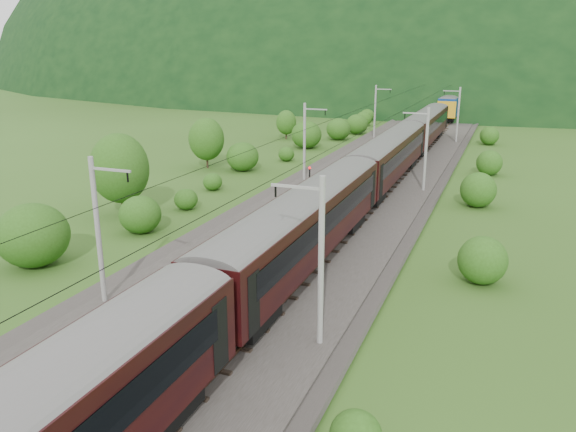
% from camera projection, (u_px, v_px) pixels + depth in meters
% --- Properties ---
extents(ground, '(600.00, 600.00, 0.00)m').
position_uv_depth(ground, '(204.00, 325.00, 28.64)').
color(ground, '#2E4B17').
rests_on(ground, ground).
extents(railbed, '(14.00, 220.00, 0.30)m').
position_uv_depth(railbed, '(279.00, 258.00, 37.51)').
color(railbed, '#38332D').
rests_on(railbed, ground).
extents(track_left, '(2.40, 220.00, 0.27)m').
position_uv_depth(track_left, '(246.00, 250.00, 38.29)').
color(track_left, brown).
rests_on(track_left, railbed).
extents(track_right, '(2.40, 220.00, 0.27)m').
position_uv_depth(track_right, '(313.00, 259.00, 36.60)').
color(track_right, brown).
rests_on(track_right, railbed).
extents(catenary_left, '(2.54, 192.28, 8.00)m').
position_uv_depth(catenary_left, '(305.00, 140.00, 58.04)').
color(catenary_left, gray).
rests_on(catenary_left, railbed).
extents(catenary_right, '(2.54, 192.28, 8.00)m').
position_uv_depth(catenary_right, '(425.00, 147.00, 53.73)').
color(catenary_right, gray).
rests_on(catenary_right, railbed).
extents(overhead_wires, '(4.83, 198.00, 0.03)m').
position_uv_depth(overhead_wires, '(278.00, 155.00, 35.53)').
color(overhead_wires, black).
rests_on(overhead_wires, ground).
extents(mountain_main, '(504.00, 360.00, 244.00)m').
position_uv_depth(mountain_main, '(484.00, 80.00, 260.44)').
color(mountain_main, black).
rests_on(mountain_main, ground).
extents(mountain_ridge, '(336.00, 280.00, 132.00)m').
position_uv_depth(mountain_ridge, '(278.00, 73.00, 338.33)').
color(mountain_ridge, black).
rests_on(mountain_ridge, ground).
extents(train, '(3.33, 158.08, 5.80)m').
position_uv_depth(train, '(357.00, 174.00, 45.25)').
color(train, black).
rests_on(train, ground).
extents(hazard_post_near, '(0.16, 0.16, 1.53)m').
position_uv_depth(hazard_post_near, '(333.00, 194.00, 50.41)').
color(hazard_post_near, red).
rests_on(hazard_post_near, railbed).
extents(hazard_post_far, '(0.18, 0.18, 1.70)m').
position_uv_depth(hazard_post_far, '(363.00, 178.00, 56.22)').
color(hazard_post_far, red).
rests_on(hazard_post_far, railbed).
extents(signal, '(0.25, 0.25, 2.24)m').
position_uv_depth(signal, '(310.00, 176.00, 54.94)').
color(signal, black).
rests_on(signal, railbed).
extents(vegetation_left, '(13.77, 146.34, 6.98)m').
position_uv_depth(vegetation_left, '(195.00, 172.00, 53.34)').
color(vegetation_left, '#295215').
rests_on(vegetation_left, ground).
extents(vegetation_right, '(5.84, 104.36, 2.82)m').
position_uv_depth(vegetation_right, '(476.00, 216.00, 43.07)').
color(vegetation_right, '#295215').
rests_on(vegetation_right, ground).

